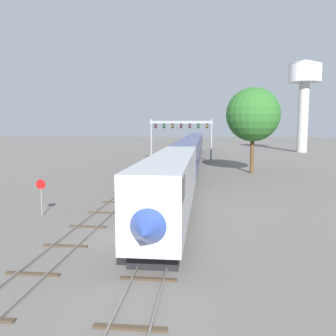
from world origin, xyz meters
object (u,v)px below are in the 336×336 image
Objects in this scene: passenger_train at (191,152)px; trackside_tree_left at (253,115)px; signal_gantry at (181,130)px; water_tower at (305,82)px; stop_sign at (41,192)px.

passenger_train is 13.07m from trackside_tree_left.
passenger_train is 7.53× the size of signal_gantry.
water_tower is at bearing 53.26° from passenger_train.
water_tower reaches higher than trackside_tree_left.
trackside_tree_left is at bearing -112.51° from water_tower.
water_tower reaches higher than passenger_train.
water_tower is (27.39, 36.70, 15.31)m from passenger_train.
trackside_tree_left is (19.22, 27.55, 6.63)m from stop_sign.
passenger_train is 3.86× the size of water_tower.
stop_sign is (-10.00, -34.68, -0.73)m from passenger_train.
stop_sign is at bearing -100.17° from signal_gantry.
passenger_train is 9.45m from signal_gantry.
passenger_train reaches higher than stop_sign.
trackside_tree_left is at bearing 55.09° from stop_sign.
passenger_train is at bearing 73.92° from stop_sign.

